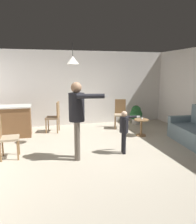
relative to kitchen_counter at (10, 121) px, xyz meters
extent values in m
plane|color=#B2A893|center=(2.45, -2.05, -0.48)|extent=(7.68, 7.68, 0.00)
cube|color=silver|center=(2.45, 1.15, 0.87)|extent=(6.40, 0.10, 2.70)
cube|color=slate|center=(5.08, -1.24, -0.16)|extent=(0.86, 0.26, 0.63)
cylinder|color=olive|center=(5.41, -1.28, -0.45)|extent=(0.05, 0.05, 0.06)
cylinder|color=olive|center=(4.76, -1.22, -0.45)|extent=(0.05, 0.05, 0.06)
cube|color=brown|center=(0.00, 0.00, -0.02)|extent=(1.20, 0.60, 0.91)
cube|color=beige|center=(0.00, 0.00, 0.45)|extent=(1.26, 0.66, 0.04)
cylinder|color=olive|center=(3.89, -0.90, 0.03)|extent=(0.44, 0.44, 0.03)
cylinder|color=olive|center=(3.89, -0.90, -0.23)|extent=(0.06, 0.06, 0.49)
cylinder|color=olive|center=(3.89, -0.90, -0.46)|extent=(0.31, 0.31, 0.03)
cylinder|color=#60564C|center=(1.70, -2.12, -0.04)|extent=(0.13, 0.13, 0.88)
cylinder|color=#60564C|center=(1.68, -2.31, -0.04)|extent=(0.13, 0.13, 0.88)
cylinder|color=black|center=(1.69, -2.21, 0.71)|extent=(0.35, 0.35, 0.62)
sphere|color=#9E7556|center=(1.69, -2.21, 1.15)|extent=(0.24, 0.24, 0.24)
cylinder|color=black|center=(1.72, -2.01, 0.68)|extent=(0.10, 0.10, 0.59)
cylinder|color=black|center=(1.95, -2.45, 0.98)|extent=(0.60, 0.18, 0.10)
cube|color=white|center=(2.27, -2.50, 0.98)|extent=(0.13, 0.05, 0.04)
cylinder|color=black|center=(2.83, -2.11, -0.21)|extent=(0.08, 0.08, 0.53)
cylinder|color=black|center=(2.83, -2.22, -0.21)|extent=(0.08, 0.08, 0.53)
cylinder|color=black|center=(2.83, -2.16, 0.24)|extent=(0.21, 0.21, 0.37)
sphere|color=#D8AD8C|center=(2.83, -2.16, 0.50)|extent=(0.14, 0.14, 0.14)
cylinder|color=black|center=(3.01, -2.05, 0.39)|extent=(0.35, 0.08, 0.06)
cube|color=white|center=(3.22, -2.06, 0.39)|extent=(0.13, 0.04, 0.04)
cylinder|color=black|center=(2.83, -2.28, 0.22)|extent=(0.06, 0.06, 0.35)
cylinder|color=olive|center=(3.81, 0.25, -0.25)|extent=(0.04, 0.04, 0.45)
cylinder|color=olive|center=(3.46, 0.35, -0.25)|extent=(0.04, 0.04, 0.45)
cylinder|color=olive|center=(3.70, -0.10, -0.25)|extent=(0.04, 0.04, 0.45)
cylinder|color=olive|center=(3.36, 0.01, -0.25)|extent=(0.04, 0.04, 0.45)
cube|color=tan|center=(3.58, 0.13, 0.00)|extent=(0.52, 0.52, 0.05)
cube|color=olive|center=(3.64, 0.31, 0.27)|extent=(0.37, 0.15, 0.50)
cylinder|color=olive|center=(0.01, -1.63, -0.25)|extent=(0.04, 0.04, 0.45)
cylinder|color=olive|center=(0.02, -1.99, -0.25)|extent=(0.04, 0.04, 0.45)
cylinder|color=olive|center=(0.37, -1.62, -0.25)|extent=(0.04, 0.04, 0.45)
cylinder|color=olive|center=(0.38, -1.98, -0.25)|extent=(0.04, 0.04, 0.45)
cube|color=tan|center=(0.20, -1.81, 0.00)|extent=(0.43, 0.43, 0.05)
cylinder|color=olive|center=(1.40, 0.01, -0.25)|extent=(0.04, 0.04, 0.45)
cylinder|color=olive|center=(1.48, 0.36, -0.25)|extent=(0.04, 0.04, 0.45)
cylinder|color=olive|center=(1.05, 0.09, -0.25)|extent=(0.04, 0.04, 0.45)
cylinder|color=olive|center=(1.13, 0.44, -0.25)|extent=(0.04, 0.04, 0.45)
cube|color=#7F664C|center=(1.27, 0.23, 0.00)|extent=(0.50, 0.50, 0.05)
cube|color=olive|center=(1.45, 0.19, 0.27)|extent=(0.12, 0.38, 0.50)
cylinder|color=#B7B2AD|center=(4.36, 0.54, -0.37)|extent=(0.27, 0.27, 0.21)
sphere|color=#235B2D|center=(4.36, 0.54, -0.10)|extent=(0.47, 0.47, 0.47)
sphere|color=#235B2D|center=(4.36, 0.54, 0.06)|extent=(0.35, 0.35, 0.35)
cube|color=white|center=(3.92, -0.86, 0.06)|extent=(0.11, 0.13, 0.04)
cone|color=silver|center=(1.77, -1.20, 1.77)|extent=(0.32, 0.32, 0.20)
cylinder|color=black|center=(1.77, -1.20, 2.04)|extent=(0.01, 0.01, 0.36)
camera|label=1|loc=(0.95, -6.99, 1.50)|focal=35.51mm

